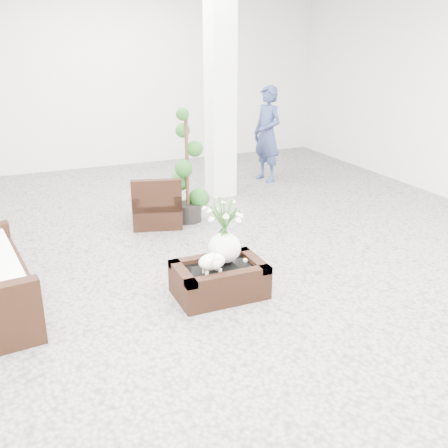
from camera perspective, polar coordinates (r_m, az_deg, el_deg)
name	(u,v)px	position (r m, az deg, el deg)	size (l,w,h in m)	color
ground	(220,273)	(5.88, -0.39, -5.36)	(11.00, 11.00, 0.00)	gray
column	(220,86)	(8.39, -0.41, 14.83)	(0.40, 0.40, 3.50)	white
coffee_table	(219,281)	(5.35, -0.52, -6.25)	(0.90, 0.60, 0.31)	black
sheep_figurine	(212,263)	(5.11, -1.33, -4.32)	(0.28, 0.23, 0.21)	white
planter_narcissus	(224,225)	(5.25, 0.04, -0.16)	(0.44, 0.44, 0.80)	white
tealight	(245,260)	(5.41, 2.33, -3.96)	(0.04, 0.04, 0.03)	white
armchair	(157,199)	(7.31, -7.37, 2.67)	(0.67, 0.64, 0.71)	black
topiary	(187,167)	(7.27, -4.06, 6.23)	(0.42, 0.42, 1.58)	#1D4817
shopper	(267,134)	(9.41, 4.75, 9.77)	(0.61, 0.40, 1.68)	navy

